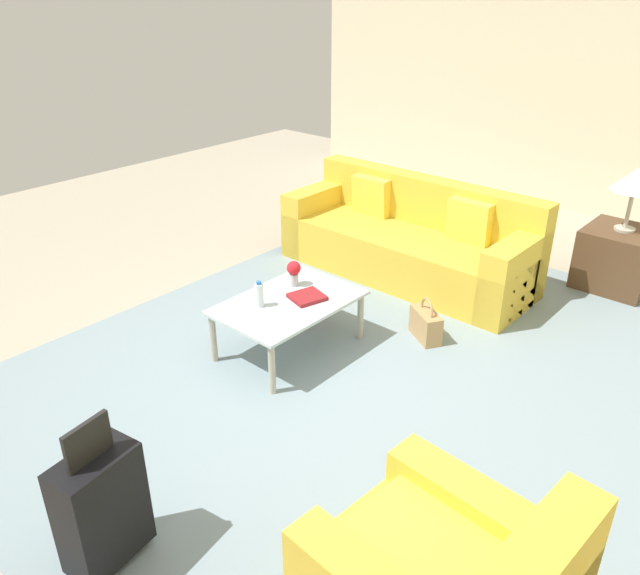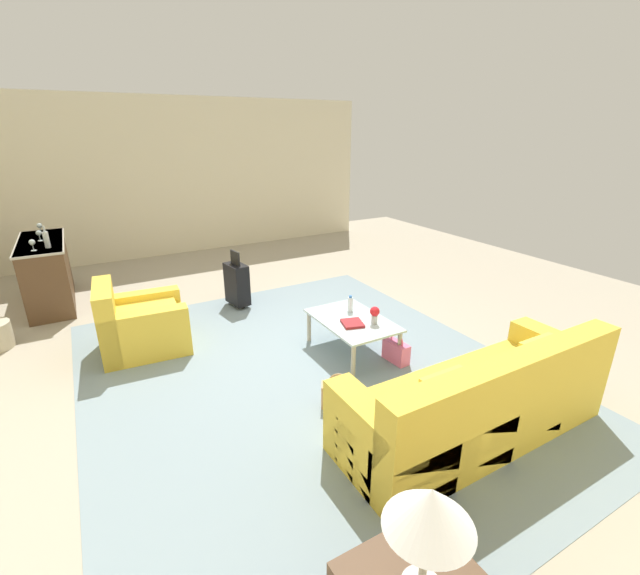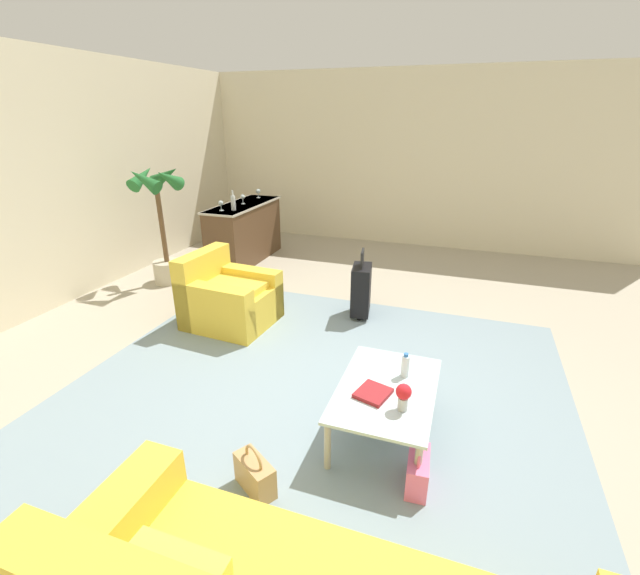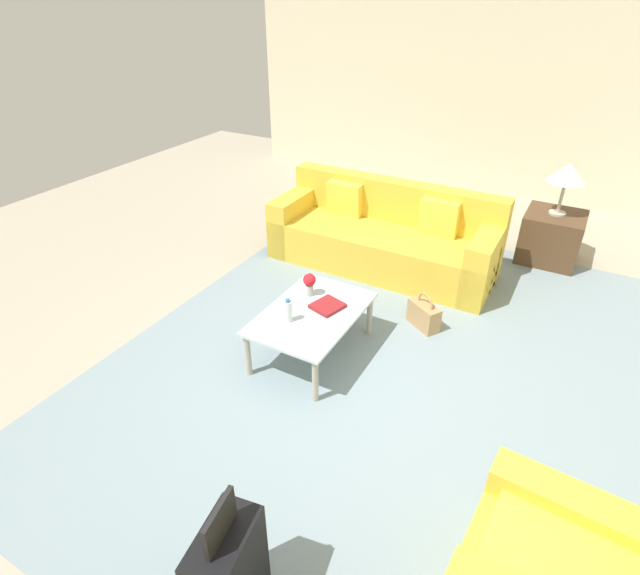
{
  "view_description": "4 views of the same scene",
  "coord_description": "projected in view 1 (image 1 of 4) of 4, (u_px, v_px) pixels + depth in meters",
  "views": [
    {
      "loc": [
        2.55,
        2.4,
        2.59
      ],
      "look_at": [
        0.01,
        0.18,
        0.91
      ],
      "focal_mm": 35.0,
      "sensor_mm": 36.0,
      "label": 1
    },
    {
      "loc": [
        -4.13,
        2.05,
        2.5
      ],
      "look_at": [
        0.07,
        -0.34,
        0.69
      ],
      "focal_mm": 24.0,
      "sensor_mm": 36.0,
      "label": 2
    },
    {
      "loc": [
        -3.12,
        -0.91,
        2.34
      ],
      "look_at": [
        0.05,
        0.19,
        0.97
      ],
      "focal_mm": 24.0,
      "sensor_mm": 36.0,
      "label": 3
    },
    {
      "loc": [
        2.52,
        1.21,
        2.73
      ],
      "look_at": [
        -0.11,
        -0.26,
        0.88
      ],
      "focal_mm": 28.0,
      "sensor_mm": 36.0,
      "label": 4
    }
  ],
  "objects": [
    {
      "name": "ground_plane",
      "position": [
        302.0,
        398.0,
        4.29
      ],
      "size": [
        12.0,
        12.0,
        0.0
      ],
      "primitive_type": "plane",
      "color": "#A89E89"
    },
    {
      "name": "wall_left",
      "position": [
        606.0,
        81.0,
        7.0
      ],
      "size": [
        0.12,
        8.0,
        3.1
      ],
      "primitive_type": "cube",
      "color": "beige",
      "rests_on": "ground"
    },
    {
      "name": "area_rug",
      "position": [
        377.0,
        371.0,
        4.57
      ],
      "size": [
        5.2,
        4.4,
        0.01
      ],
      "primitive_type": "cube",
      "color": "gray",
      "rests_on": "ground"
    },
    {
      "name": "couch",
      "position": [
        411.0,
        243.0,
        5.98
      ],
      "size": [
        0.88,
        2.44,
        0.9
      ],
      "color": "gold",
      "rests_on": "ground"
    },
    {
      "name": "coffee_table",
      "position": [
        289.0,
        307.0,
        4.69
      ],
      "size": [
        1.08,
        0.72,
        0.42
      ],
      "color": "silver",
      "rests_on": "ground"
    },
    {
      "name": "water_bottle",
      "position": [
        259.0,
        295.0,
        4.55
      ],
      "size": [
        0.06,
        0.06,
        0.2
      ],
      "color": "silver",
      "rests_on": "coffee_table"
    },
    {
      "name": "coffee_table_book",
      "position": [
        307.0,
        297.0,
        4.69
      ],
      "size": [
        0.29,
        0.28,
        0.03
      ],
      "primitive_type": "cube",
      "rotation": [
        0.0,
        0.0,
        -0.28
      ],
      "color": "maroon",
      "rests_on": "coffee_table"
    },
    {
      "name": "flower_vase",
      "position": [
        294.0,
        271.0,
        4.85
      ],
      "size": [
        0.11,
        0.11,
        0.21
      ],
      "color": "#B2B7BC",
      "rests_on": "coffee_table"
    },
    {
      "name": "side_table",
      "position": [
        618.0,
        259.0,
        5.73
      ],
      "size": [
        0.62,
        0.62,
        0.56
      ],
      "primitive_type": "cube",
      "color": "#513823",
      "rests_on": "ground"
    },
    {
      "name": "table_lamp",
      "position": [
        636.0,
        181.0,
        5.4
      ],
      "size": [
        0.4,
        0.4,
        0.57
      ],
      "color": "#ADA899",
      "rests_on": "side_table"
    },
    {
      "name": "suitcase_black",
      "position": [
        101.0,
        507.0,
        2.94
      ],
      "size": [
        0.43,
        0.28,
        0.85
      ],
      "color": "black",
      "rests_on": "ground"
    },
    {
      "name": "handbag_tan",
      "position": [
        426.0,
        324.0,
        4.94
      ],
      "size": [
        0.29,
        0.35,
        0.36
      ],
      "color": "tan",
      "rests_on": "ground"
    },
    {
      "name": "handbag_pink",
      "position": [
        299.0,
        302.0,
        5.27
      ],
      "size": [
        0.33,
        0.16,
        0.36
      ],
      "color": "pink",
      "rests_on": "ground"
    }
  ]
}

